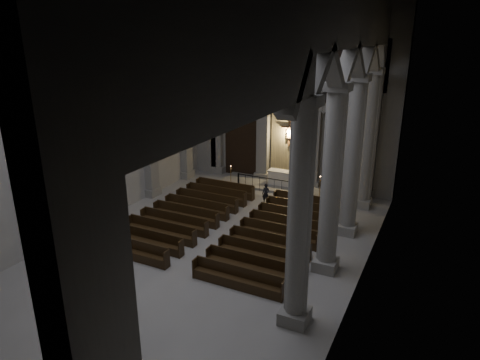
{
  "coord_description": "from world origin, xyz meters",
  "views": [
    {
      "loc": [
        9.41,
        -14.83,
        9.71
      ],
      "look_at": [
        0.63,
        3.0,
        2.93
      ],
      "focal_mm": 32.0,
      "sensor_mm": 36.0,
      "label": 1
    }
  ],
  "objects_px": {
    "altar_rail": "(274,184)",
    "worshipper": "(266,194)",
    "pews": "(230,226)",
    "altar": "(282,178)",
    "candle_stand_left": "(231,181)",
    "candle_stand_right": "(319,193)"
  },
  "relations": [
    {
      "from": "altar_rail",
      "to": "worshipper",
      "type": "distance_m",
      "value": 1.84
    },
    {
      "from": "altar_rail",
      "to": "pews",
      "type": "height_order",
      "value": "altar_rail"
    },
    {
      "from": "candle_stand_right",
      "to": "worshipper",
      "type": "relative_size",
      "value": 1.2
    },
    {
      "from": "candle_stand_right",
      "to": "pews",
      "type": "bearing_deg",
      "value": -114.1
    },
    {
      "from": "candle_stand_left",
      "to": "pews",
      "type": "distance_m",
      "value": 6.88
    },
    {
      "from": "altar_rail",
      "to": "candle_stand_left",
      "type": "xyz_separation_m",
      "value": [
        -3.11,
        -0.02,
        -0.28
      ]
    },
    {
      "from": "pews",
      "to": "worshipper",
      "type": "distance_m",
      "value": 4.34
    },
    {
      "from": "pews",
      "to": "worshipper",
      "type": "xyz_separation_m",
      "value": [
        0.2,
        4.32,
        0.34
      ]
    },
    {
      "from": "candle_stand_left",
      "to": "candle_stand_right",
      "type": "bearing_deg",
      "value": 3.14
    },
    {
      "from": "altar",
      "to": "pews",
      "type": "relative_size",
      "value": 0.2
    },
    {
      "from": "candle_stand_left",
      "to": "pews",
      "type": "relative_size",
      "value": 0.16
    },
    {
      "from": "altar",
      "to": "altar_rail",
      "type": "relative_size",
      "value": 0.36
    },
    {
      "from": "candle_stand_right",
      "to": "worshipper",
      "type": "xyz_separation_m",
      "value": [
        -2.69,
        -2.14,
        0.22
      ]
    },
    {
      "from": "altar",
      "to": "altar_rail",
      "type": "xyz_separation_m",
      "value": [
        0.04,
        -1.48,
        0.04
      ]
    },
    {
      "from": "altar",
      "to": "worshipper",
      "type": "bearing_deg",
      "value": -85.95
    },
    {
      "from": "candle_stand_left",
      "to": "worshipper",
      "type": "height_order",
      "value": "candle_stand_left"
    },
    {
      "from": "altar",
      "to": "altar_rail",
      "type": "distance_m",
      "value": 1.48
    },
    {
      "from": "pews",
      "to": "candle_stand_left",
      "type": "bearing_deg",
      "value": 116.92
    },
    {
      "from": "worshipper",
      "to": "altar",
      "type": "bearing_deg",
      "value": 91.32
    },
    {
      "from": "worshipper",
      "to": "candle_stand_right",
      "type": "bearing_deg",
      "value": 35.76
    },
    {
      "from": "candle_stand_right",
      "to": "altar",
      "type": "bearing_deg",
      "value": 158.13
    },
    {
      "from": "altar",
      "to": "candle_stand_left",
      "type": "distance_m",
      "value": 3.43
    }
  ]
}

